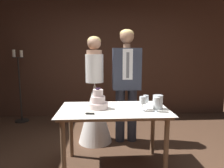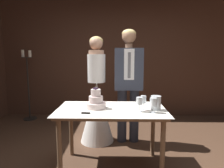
{
  "view_description": "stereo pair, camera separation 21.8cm",
  "coord_description": "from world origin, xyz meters",
  "px_view_note": "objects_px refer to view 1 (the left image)",
  "views": [
    {
      "loc": [
        -0.25,
        -2.07,
        1.41
      ],
      "look_at": [
        -0.09,
        0.67,
        1.0
      ],
      "focal_mm": 32.0,
      "sensor_mm": 36.0,
      "label": 1
    },
    {
      "loc": [
        -0.04,
        -2.07,
        1.41
      ],
      "look_at": [
        -0.09,
        0.67,
        1.0
      ],
      "focal_mm": 32.0,
      "sensor_mm": 36.0,
      "label": 2
    }
  ],
  "objects_px": {
    "tiered_cake": "(98,102)",
    "candle_stand": "(20,88)",
    "cake_table": "(114,116)",
    "bride": "(95,104)",
    "wine_glass_near": "(146,100)",
    "wine_glass_far": "(143,101)",
    "wine_glass_middle": "(156,102)",
    "hurricane_candle": "(158,102)",
    "cake_knife": "(97,114)",
    "groom": "(126,79)"
  },
  "relations": [
    {
      "from": "cake_knife",
      "to": "candle_stand",
      "type": "relative_size",
      "value": 0.28
    },
    {
      "from": "candle_stand",
      "to": "tiered_cake",
      "type": "bearing_deg",
      "value": -47.96
    },
    {
      "from": "bride",
      "to": "groom",
      "type": "height_order",
      "value": "groom"
    },
    {
      "from": "wine_glass_middle",
      "to": "wine_glass_far",
      "type": "distance_m",
      "value": 0.16
    },
    {
      "from": "cake_knife",
      "to": "wine_glass_middle",
      "type": "relative_size",
      "value": 2.52
    },
    {
      "from": "bride",
      "to": "groom",
      "type": "relative_size",
      "value": 0.94
    },
    {
      "from": "wine_glass_middle",
      "to": "groom",
      "type": "bearing_deg",
      "value": 103.87
    },
    {
      "from": "cake_table",
      "to": "wine_glass_far",
      "type": "height_order",
      "value": "wine_glass_far"
    },
    {
      "from": "cake_table",
      "to": "bride",
      "type": "relative_size",
      "value": 0.78
    },
    {
      "from": "wine_glass_middle",
      "to": "hurricane_candle",
      "type": "distance_m",
      "value": 0.13
    },
    {
      "from": "cake_table",
      "to": "cake_knife",
      "type": "distance_m",
      "value": 0.32
    },
    {
      "from": "hurricane_candle",
      "to": "bride",
      "type": "xyz_separation_m",
      "value": [
        -0.78,
        0.81,
        -0.22
      ]
    },
    {
      "from": "cake_table",
      "to": "groom",
      "type": "xyz_separation_m",
      "value": [
        0.25,
        0.77,
        0.36
      ]
    },
    {
      "from": "cake_table",
      "to": "candle_stand",
      "type": "xyz_separation_m",
      "value": [
        -1.84,
        1.86,
        0.05
      ]
    },
    {
      "from": "hurricane_candle",
      "to": "candle_stand",
      "type": "height_order",
      "value": "candle_stand"
    },
    {
      "from": "cake_knife",
      "to": "groom",
      "type": "bearing_deg",
      "value": 74.15
    },
    {
      "from": "tiered_cake",
      "to": "wine_glass_near",
      "type": "relative_size",
      "value": 1.48
    },
    {
      "from": "wine_glass_middle",
      "to": "bride",
      "type": "xyz_separation_m",
      "value": [
        -0.73,
        0.92,
        -0.25
      ]
    },
    {
      "from": "wine_glass_near",
      "to": "wine_glass_middle",
      "type": "height_order",
      "value": "wine_glass_near"
    },
    {
      "from": "cake_table",
      "to": "bride",
      "type": "distance_m",
      "value": 0.81
    },
    {
      "from": "hurricane_candle",
      "to": "candle_stand",
      "type": "bearing_deg",
      "value": 141.34
    },
    {
      "from": "hurricane_candle",
      "to": "bride",
      "type": "relative_size",
      "value": 0.1
    },
    {
      "from": "wine_glass_far",
      "to": "cake_table",
      "type": "bearing_deg",
      "value": 160.08
    },
    {
      "from": "wine_glass_far",
      "to": "groom",
      "type": "relative_size",
      "value": 0.1
    },
    {
      "from": "wine_glass_far",
      "to": "candle_stand",
      "type": "relative_size",
      "value": 0.11
    },
    {
      "from": "wine_glass_near",
      "to": "wine_glass_far",
      "type": "xyz_separation_m",
      "value": [
        -0.05,
        -0.07,
        -0.0
      ]
    },
    {
      "from": "candle_stand",
      "to": "cake_table",
      "type": "bearing_deg",
      "value": -45.21
    },
    {
      "from": "cake_table",
      "to": "hurricane_candle",
      "type": "relative_size",
      "value": 7.76
    },
    {
      "from": "cake_table",
      "to": "candle_stand",
      "type": "height_order",
      "value": "candle_stand"
    },
    {
      "from": "wine_glass_near",
      "to": "hurricane_candle",
      "type": "bearing_deg",
      "value": 3.17
    },
    {
      "from": "bride",
      "to": "candle_stand",
      "type": "xyz_separation_m",
      "value": [
        -1.59,
        1.09,
        0.09
      ]
    },
    {
      "from": "wine_glass_far",
      "to": "wine_glass_near",
      "type": "bearing_deg",
      "value": 52.7
    },
    {
      "from": "hurricane_candle",
      "to": "wine_glass_far",
      "type": "bearing_deg",
      "value": -158.92
    },
    {
      "from": "tiered_cake",
      "to": "candle_stand",
      "type": "xyz_separation_m",
      "value": [
        -1.65,
        1.84,
        -0.13
      ]
    },
    {
      "from": "hurricane_candle",
      "to": "candle_stand",
      "type": "relative_size",
      "value": 0.11
    },
    {
      "from": "wine_glass_far",
      "to": "hurricane_candle",
      "type": "height_order",
      "value": "same"
    },
    {
      "from": "candle_stand",
      "to": "hurricane_candle",
      "type": "bearing_deg",
      "value": -38.66
    },
    {
      "from": "wine_glass_near",
      "to": "wine_glass_far",
      "type": "relative_size",
      "value": 1.02
    },
    {
      "from": "wine_glass_near",
      "to": "groom",
      "type": "bearing_deg",
      "value": 98.94
    },
    {
      "from": "tiered_cake",
      "to": "candle_stand",
      "type": "height_order",
      "value": "candle_stand"
    },
    {
      "from": "groom",
      "to": "wine_glass_near",
      "type": "bearing_deg",
      "value": -81.06
    },
    {
      "from": "tiered_cake",
      "to": "groom",
      "type": "height_order",
      "value": "groom"
    },
    {
      "from": "wine_glass_far",
      "to": "groom",
      "type": "xyz_separation_m",
      "value": [
        -0.08,
        0.89,
        0.15
      ]
    },
    {
      "from": "bride",
      "to": "candle_stand",
      "type": "height_order",
      "value": "bride"
    },
    {
      "from": "wine_glass_far",
      "to": "hurricane_candle",
      "type": "bearing_deg",
      "value": 21.08
    },
    {
      "from": "cake_table",
      "to": "wine_glass_far",
      "type": "distance_m",
      "value": 0.41
    },
    {
      "from": "wine_glass_near",
      "to": "bride",
      "type": "distance_m",
      "value": 1.06
    },
    {
      "from": "cake_knife",
      "to": "wine_glass_near",
      "type": "xyz_separation_m",
      "value": [
        0.58,
        0.18,
        0.11
      ]
    },
    {
      "from": "cake_knife",
      "to": "wine_glass_far",
      "type": "relative_size",
      "value": 2.51
    },
    {
      "from": "cake_knife",
      "to": "hurricane_candle",
      "type": "xyz_separation_m",
      "value": [
        0.73,
        0.19,
        0.07
      ]
    }
  ]
}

